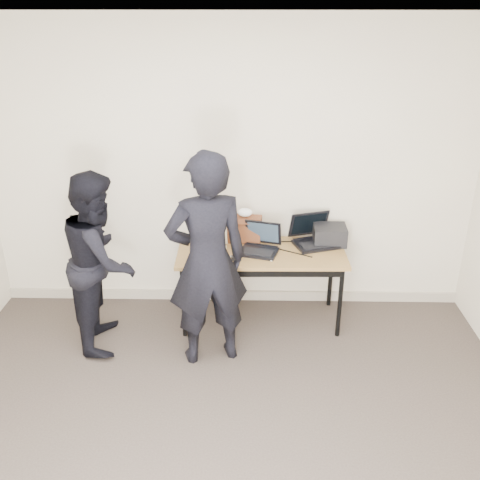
{
  "coord_description": "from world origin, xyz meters",
  "views": [
    {
      "loc": [
        0.18,
        -2.44,
        2.8
      ],
      "look_at": [
        0.1,
        1.6,
        0.95
      ],
      "focal_mm": 40.0,
      "sensor_mm": 36.0,
      "label": 1
    }
  ],
  "objects_px": {
    "laptop_center": "(260,245)",
    "desk": "(261,258)",
    "laptop_right": "(313,237)",
    "laptop_beige": "(209,246)",
    "leather_satchel": "(242,228)",
    "person_typist": "(207,261)",
    "equipment_box": "(330,235)",
    "person_observer": "(101,260)"
  },
  "relations": [
    {
      "from": "desk",
      "to": "leather_satchel",
      "type": "height_order",
      "value": "leather_satchel"
    },
    {
      "from": "leather_satchel",
      "to": "equipment_box",
      "type": "bearing_deg",
      "value": 4.56
    },
    {
      "from": "laptop_right",
      "to": "leather_satchel",
      "type": "distance_m",
      "value": 0.66
    },
    {
      "from": "laptop_beige",
      "to": "person_typist",
      "type": "relative_size",
      "value": 0.18
    },
    {
      "from": "desk",
      "to": "laptop_beige",
      "type": "height_order",
      "value": "laptop_beige"
    },
    {
      "from": "desk",
      "to": "person_typist",
      "type": "distance_m",
      "value": 0.75
    },
    {
      "from": "laptop_beige",
      "to": "equipment_box",
      "type": "height_order",
      "value": "laptop_beige"
    },
    {
      "from": "laptop_beige",
      "to": "equipment_box",
      "type": "relative_size",
      "value": 1.11
    },
    {
      "from": "leather_satchel",
      "to": "person_observer",
      "type": "height_order",
      "value": "person_observer"
    },
    {
      "from": "laptop_beige",
      "to": "equipment_box",
      "type": "distance_m",
      "value": 1.11
    },
    {
      "from": "person_typist",
      "to": "desk",
      "type": "bearing_deg",
      "value": -144.6
    },
    {
      "from": "laptop_beige",
      "to": "laptop_center",
      "type": "height_order",
      "value": "laptop_center"
    },
    {
      "from": "equipment_box",
      "to": "person_observer",
      "type": "xyz_separation_m",
      "value": [
        -1.99,
        -0.5,
        -0.03
      ]
    },
    {
      "from": "desk",
      "to": "person_typist",
      "type": "bearing_deg",
      "value": -129.0
    },
    {
      "from": "equipment_box",
      "to": "person_observer",
      "type": "height_order",
      "value": "person_observer"
    },
    {
      "from": "desk",
      "to": "laptop_right",
      "type": "xyz_separation_m",
      "value": [
        0.48,
        0.19,
        0.12
      ]
    },
    {
      "from": "desk",
      "to": "person_observer",
      "type": "xyz_separation_m",
      "value": [
        -1.36,
        -0.31,
        0.12
      ]
    },
    {
      "from": "laptop_beige",
      "to": "laptop_right",
      "type": "height_order",
      "value": "laptop_right"
    },
    {
      "from": "laptop_center",
      "to": "person_observer",
      "type": "bearing_deg",
      "value": -150.16
    },
    {
      "from": "laptop_center",
      "to": "person_typist",
      "type": "bearing_deg",
      "value": -110.36
    },
    {
      "from": "leather_satchel",
      "to": "person_observer",
      "type": "distance_m",
      "value": 1.3
    },
    {
      "from": "desk",
      "to": "person_typist",
      "type": "xyz_separation_m",
      "value": [
        -0.44,
        -0.56,
        0.24
      ]
    },
    {
      "from": "leather_satchel",
      "to": "person_typist",
      "type": "height_order",
      "value": "person_typist"
    },
    {
      "from": "laptop_beige",
      "to": "leather_satchel",
      "type": "bearing_deg",
      "value": 51.05
    },
    {
      "from": "equipment_box",
      "to": "person_observer",
      "type": "relative_size",
      "value": 0.19
    },
    {
      "from": "desk",
      "to": "equipment_box",
      "type": "height_order",
      "value": "equipment_box"
    },
    {
      "from": "laptop_center",
      "to": "desk",
      "type": "bearing_deg",
      "value": -51.48
    },
    {
      "from": "person_observer",
      "to": "equipment_box",
      "type": "bearing_deg",
      "value": -82.57
    },
    {
      "from": "desk",
      "to": "laptop_right",
      "type": "height_order",
      "value": "laptop_right"
    },
    {
      "from": "desk",
      "to": "laptop_beige",
      "type": "xyz_separation_m",
      "value": [
        -0.47,
        0.01,
        0.1
      ]
    },
    {
      "from": "laptop_center",
      "to": "person_typist",
      "type": "height_order",
      "value": "person_typist"
    },
    {
      "from": "leather_satchel",
      "to": "person_observer",
      "type": "xyz_separation_m",
      "value": [
        -1.18,
        -0.54,
        -0.07
      ]
    },
    {
      "from": "laptop_right",
      "to": "leather_satchel",
      "type": "bearing_deg",
      "value": 158.64
    },
    {
      "from": "laptop_right",
      "to": "person_observer",
      "type": "distance_m",
      "value": 1.91
    },
    {
      "from": "desk",
      "to": "person_observer",
      "type": "bearing_deg",
      "value": -168.06
    },
    {
      "from": "laptop_beige",
      "to": "person_typist",
      "type": "bearing_deg",
      "value": -73.48
    },
    {
      "from": "laptop_beige",
      "to": "desk",
      "type": "bearing_deg",
      "value": 12.48
    },
    {
      "from": "laptop_right",
      "to": "person_observer",
      "type": "height_order",
      "value": "person_observer"
    },
    {
      "from": "laptop_beige",
      "to": "leather_satchel",
      "type": "relative_size",
      "value": 0.86
    },
    {
      "from": "laptop_right",
      "to": "person_typist",
      "type": "height_order",
      "value": "person_typist"
    },
    {
      "from": "desk",
      "to": "leather_satchel",
      "type": "bearing_deg",
      "value": 127.4
    },
    {
      "from": "laptop_center",
      "to": "equipment_box",
      "type": "relative_size",
      "value": 1.36
    }
  ]
}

